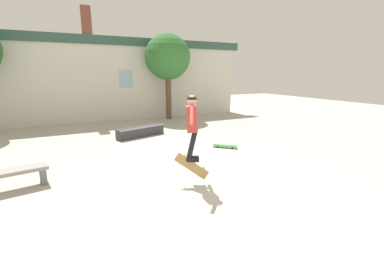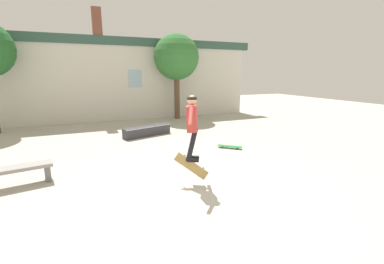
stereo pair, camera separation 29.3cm
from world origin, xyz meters
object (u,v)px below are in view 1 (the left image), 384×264
(tree_right, at_px, (168,57))
(skateboard_flipping, at_px, (192,166))
(skate_ledge, at_px, (141,132))
(skateboard_resting, at_px, (225,146))
(skater, at_px, (192,122))

(tree_right, xyz_separation_m, skateboard_flipping, (-2.64, -8.31, -2.82))
(tree_right, height_order, skateboard_flipping, tree_right)
(tree_right, relative_size, skateboard_flipping, 6.65)
(skate_ledge, bearing_deg, skateboard_flipping, -108.99)
(tree_right, relative_size, skateboard_resting, 6.19)
(skateboard_flipping, bearing_deg, skate_ledge, 123.11)
(skateboard_resting, bearing_deg, skateboard_flipping, -94.52)
(tree_right, xyz_separation_m, skateboard_resting, (-0.34, -6.15, -3.20))
(skater, bearing_deg, skateboard_resting, 69.33)
(skate_ledge, bearing_deg, skateboard_resting, -69.79)
(tree_right, bearing_deg, skater, -107.46)
(skater, distance_m, skateboard_flipping, 0.98)
(tree_right, height_order, skateboard_resting, tree_right)
(tree_right, distance_m, skater, 8.81)
(tree_right, height_order, skate_ledge, tree_right)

